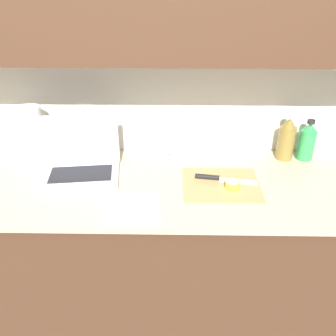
% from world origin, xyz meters
% --- Properties ---
extents(ground_plane, '(12.00, 12.00, 0.00)m').
position_xyz_m(ground_plane, '(0.00, 0.00, 0.00)').
color(ground_plane, '#564C47').
rests_on(ground_plane, ground).
extents(wall_back, '(5.20, 0.38, 2.60)m').
position_xyz_m(wall_back, '(0.00, 0.25, 1.56)').
color(wall_back, white).
rests_on(wall_back, ground_plane).
extents(counter_unit, '(2.22, 0.65, 0.91)m').
position_xyz_m(counter_unit, '(-0.02, 0.00, 0.46)').
color(counter_unit, '#472D1E').
rests_on(counter_unit, ground_plane).
extents(laptop, '(0.38, 0.29, 0.26)m').
position_xyz_m(laptop, '(-0.27, 0.08, 0.97)').
color(laptop, silver).
rests_on(laptop, counter_unit).
extents(cutting_board, '(0.34, 0.29, 0.01)m').
position_xyz_m(cutting_board, '(0.37, -0.03, 0.91)').
color(cutting_board, tan).
rests_on(cutting_board, counter_unit).
extents(knife, '(0.28, 0.07, 0.02)m').
position_xyz_m(knife, '(0.35, 0.01, 0.93)').
color(knife, silver).
rests_on(knife, cutting_board).
extents(lemon_half_cut, '(0.06, 0.06, 0.03)m').
position_xyz_m(lemon_half_cut, '(0.41, -0.06, 0.93)').
color(lemon_half_cut, yellow).
rests_on(lemon_half_cut, cutting_board).
extents(bottle_green_soda, '(0.08, 0.08, 0.24)m').
position_xyz_m(bottle_green_soda, '(0.71, 0.24, 1.02)').
color(bottle_green_soda, olive).
rests_on(bottle_green_soda, counter_unit).
extents(bottle_oil_tall, '(0.08, 0.08, 0.21)m').
position_xyz_m(bottle_oil_tall, '(0.82, 0.24, 1.00)').
color(bottle_oil_tall, '#2D934C').
rests_on(bottle_oil_tall, counter_unit).
extents(measuring_cup, '(0.12, 0.10, 0.10)m').
position_xyz_m(measuring_cup, '(0.08, 0.23, 0.96)').
color(measuring_cup, silver).
rests_on(measuring_cup, counter_unit).
extents(paper_towel_roll, '(0.11, 0.11, 0.28)m').
position_xyz_m(paper_towel_roll, '(-0.53, 0.21, 1.05)').
color(paper_towel_roll, white).
rests_on(paper_towel_roll, counter_unit).
extents(dish_towel, '(0.23, 0.18, 0.02)m').
position_xyz_m(dish_towel, '(-0.01, -0.21, 0.92)').
color(dish_towel, white).
rests_on(dish_towel, counter_unit).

